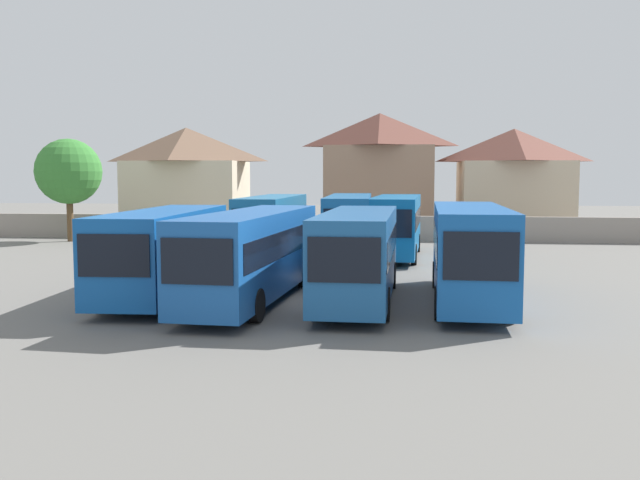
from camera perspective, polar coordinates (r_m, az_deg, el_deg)
ground at (r=43.73m, az=2.26°, el=-0.84°), size 140.00×140.00×0.00m
depot_boundary_wall at (r=50.23m, az=2.84°, el=0.98°), size 56.00×0.50×1.80m
bus_1 at (r=27.42m, az=-12.65°, el=-0.59°), size 3.05×10.82×3.33m
bus_2 at (r=25.74m, az=-5.53°, el=-0.85°), size 3.23×11.86×3.34m
bus_3 at (r=25.53m, az=3.20°, el=-0.88°), size 2.71×10.73×3.34m
bus_4 at (r=25.94m, az=12.19°, el=-0.67°), size 2.86×10.71×3.54m
bus_5 at (r=40.85m, az=-3.92°, el=1.51°), size 2.63×10.84×3.47m
bus_6 at (r=40.43m, az=2.42°, el=1.52°), size 2.81×11.62×3.52m
bus_7 at (r=39.81m, az=6.31°, el=1.42°), size 2.98×10.57×3.50m
house_terrace_left at (r=61.25m, az=-10.90°, el=5.04°), size 10.17×7.05×8.82m
house_terrace_centre at (r=59.57m, az=4.91°, el=5.67°), size 9.44×6.70×9.96m
house_terrace_right at (r=59.99m, az=15.60°, el=4.81°), size 9.13×8.33×8.56m
tree_left_of_lot at (r=52.49m, az=-19.97°, el=5.30°), size 4.63×4.63×7.30m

